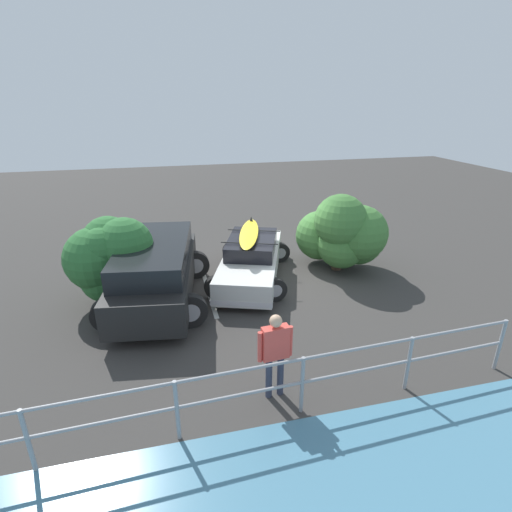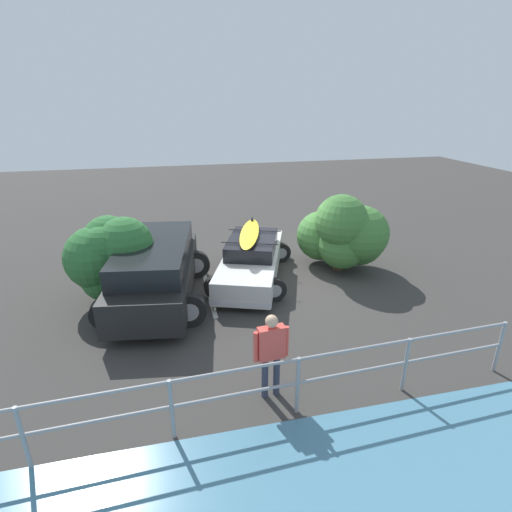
% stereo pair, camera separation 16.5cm
% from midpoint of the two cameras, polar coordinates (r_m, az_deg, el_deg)
% --- Properties ---
extents(ground_plane, '(44.00, 44.00, 0.02)m').
position_cam_midpoint_polar(ground_plane, '(12.39, 1.70, -2.77)').
color(ground_plane, '#383533').
rests_on(ground_plane, ground).
extents(parking_stripe, '(0.12, 4.30, 0.00)m').
position_cam_midpoint_polar(parking_stripe, '(11.99, -7.54, -3.77)').
color(parking_stripe, silver).
rests_on(parking_stripe, ground).
extents(sedan_car, '(3.10, 4.75, 1.51)m').
position_cam_midpoint_polar(sedan_car, '(11.99, -1.07, -0.42)').
color(sedan_car, silver).
rests_on(sedan_car, ground).
extents(suv_car, '(3.11, 5.01, 1.66)m').
position_cam_midpoint_polar(suv_car, '(10.87, -14.50, -2.02)').
color(suv_car, black).
rests_on(suv_car, ground).
extents(person_bystander, '(0.65, 0.23, 1.69)m').
position_cam_midpoint_polar(person_bystander, '(7.22, 2.09, -13.09)').
color(person_bystander, '#33384C').
rests_on(person_bystander, ground).
extents(railing_fence, '(10.63, 0.52, 1.13)m').
position_cam_midpoint_polar(railing_fence, '(6.81, -2.74, -18.26)').
color(railing_fence, gray).
rests_on(railing_fence, ground).
extents(bush_near_left, '(2.59, 2.65, 2.51)m').
position_cam_midpoint_polar(bush_near_left, '(12.61, 12.16, 3.09)').
color(bush_near_left, '#4C3828').
rests_on(bush_near_left, ground).
extents(bush_near_right, '(2.27, 1.72, 2.35)m').
position_cam_midpoint_polar(bush_near_right, '(10.97, -20.94, -0.38)').
color(bush_near_right, '#4C3828').
rests_on(bush_near_right, ground).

